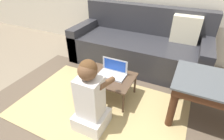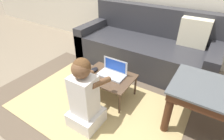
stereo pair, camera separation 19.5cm
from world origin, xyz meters
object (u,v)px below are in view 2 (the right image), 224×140
at_px(couch, 146,47).
at_px(person_seated, 85,98).
at_px(laptop, 112,73).
at_px(laptop_desk, 108,78).
at_px(computer_mouse, 94,70).

height_order(couch, person_seated, couch).
bearing_deg(laptop, laptop_desk, -126.07).
height_order(couch, laptop_desk, couch).
distance_m(computer_mouse, person_seated, 0.52).
height_order(couch, laptop, couch).
bearing_deg(laptop_desk, couch, 86.46).
xyz_separation_m(computer_mouse, person_seated, (0.25, -0.46, 0.03)).
relative_size(laptop_desk, person_seated, 0.77).
relative_size(couch, laptop_desk, 3.45).
distance_m(couch, laptop_desk, 0.92).
xyz_separation_m(couch, person_seated, (-0.01, -1.38, 0.04)).
xyz_separation_m(couch, computer_mouse, (-0.25, -0.92, 0.02)).
bearing_deg(person_seated, computer_mouse, 118.10).
distance_m(laptop_desk, computer_mouse, 0.20).
relative_size(laptop, person_seated, 0.41).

